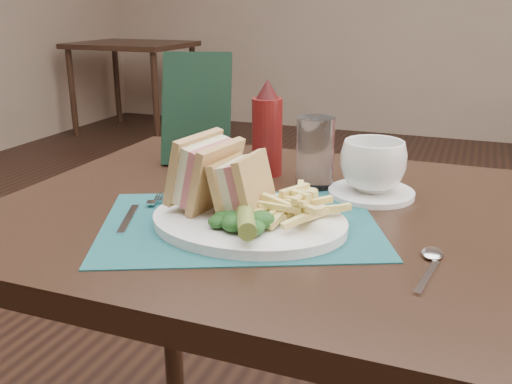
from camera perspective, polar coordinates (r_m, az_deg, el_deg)
wall_back at (r=4.97m, az=17.33°, el=5.27°), size 6.00×0.00×6.00m
table_bg_left at (r=4.97m, az=-12.05°, el=10.10°), size 0.90×0.75×0.75m
placemat at (r=0.88m, az=-1.60°, el=-3.20°), size 0.50×0.44×0.00m
plate at (r=0.86m, az=-0.73°, el=-2.96°), size 0.30×0.24×0.01m
sandwich_half_a at (r=0.90m, az=-6.23°, el=2.27°), size 0.10×0.13×0.12m
sandwich_half_b at (r=0.86m, az=-2.63°, el=0.92°), size 0.08×0.10×0.10m
kale_garnish at (r=0.81m, az=-1.40°, el=-2.89°), size 0.11×0.08×0.03m
pickle_spear at (r=0.80m, az=-1.05°, el=-2.53°), size 0.07×0.12×0.03m
fries_pile at (r=0.85m, az=3.77°, el=-1.03°), size 0.18×0.20×0.05m
fork at (r=0.93m, az=-11.65°, el=-1.77°), size 0.10×0.17×0.01m
spoon at (r=0.76m, az=16.95°, el=-7.11°), size 0.06×0.15×0.01m
saucer at (r=1.02m, az=11.44°, el=-0.09°), size 0.17×0.17×0.01m
coffee_cup at (r=1.01m, az=11.62°, el=2.58°), size 0.16×0.16×0.09m
drinking_glass at (r=1.03m, az=5.92°, el=3.89°), size 0.08×0.08×0.13m
ketchup_bottle at (r=1.10m, az=1.12°, el=6.43°), size 0.08×0.08×0.19m
check_presenter at (r=1.19m, az=-5.97°, el=8.25°), size 0.16×0.12×0.23m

